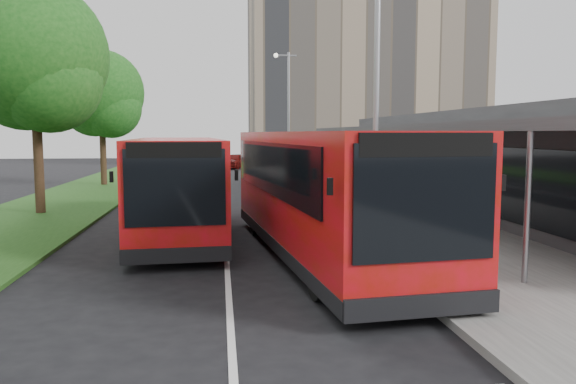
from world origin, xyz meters
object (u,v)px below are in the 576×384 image
Objects in this scene: lamp_post_far at (287,108)px; litter_bin at (341,189)px; lamp_post_near at (374,76)px; car_near at (235,161)px; bus_second at (178,185)px; car_far at (210,159)px; bollard at (313,179)px; tree_mid at (34,65)px; tree_far at (101,99)px; bus_main at (324,193)px.

litter_bin is at bearing -84.48° from lamp_post_far.
lamp_post_near is 35.22m from car_near.
lamp_post_near is at bearing -62.86° from car_near.
lamp_post_near is at bearing -90.00° from lamp_post_far.
bus_second is 9.37m from litter_bin.
car_far is at bearing 85.88° from bus_second.
car_far is (-6.27, 26.62, -0.04)m from bollard.
tree_far is (0.00, 12.00, -0.53)m from tree_mid.
bus_second is 12.45× the size of bollard.
bollard is at bearing 35.95° from tree_mid.
lamp_post_far is at bearing 95.52° from litter_bin.
tree_mid is at bearing 136.59° from bus_second.
litter_bin is 34.07m from car_far.
tree_mid is 2.21× the size of car_near.
tree_mid is 1.10× the size of lamp_post_near.
lamp_post_near is at bearing 36.91° from bus_main.
car_far is (-5.28, 42.45, -4.18)m from lamp_post_near.
lamp_post_near reaches higher than car_far.
car_near is (-1.23, 36.41, -0.94)m from bus_main.
tree_mid is 36.25m from car_far.
lamp_post_near and lamp_post_far have the same top height.
litter_bin is (1.07, -11.02, -4.07)m from lamp_post_far.
bus_second is 2.66× the size of car_near.
litter_bin is 6.85m from bollard.
lamp_post_near reaches higher than bus_main.
lamp_post_far is at bearing 49.32° from tree_mid.
bollard is (-0.08, 6.85, -0.08)m from litter_bin.
bus_second is (5.55, -4.61, -4.17)m from tree_mid.
tree_mid is at bearing -171.00° from litter_bin.
lamp_post_far is at bearing 4.87° from tree_far.
bollard is 19.42m from car_near.
lamp_post_near reaches higher than car_near.
tree_mid is at bearing 131.89° from bus_main.
car_far is at bearing 103.25° from bollard.
bus_second reaches higher than litter_bin.
tree_far is at bearing 108.82° from bus_main.
litter_bin is at bearing 83.24° from lamp_post_near.
tree_far is 0.70× the size of bus_main.
car_far is at bearing 97.10° from lamp_post_near.
tree_mid is at bearing -144.05° from bollard.
car_far is at bearing 80.63° from tree_mid.
car_far is (-5.28, 22.45, -4.18)m from lamp_post_far.
litter_bin reaches higher than car_far.
lamp_post_far is 15.67m from car_near.
bollard is at bearing 90.70° from litter_bin.
lamp_post_far is 9.39× the size of bollard.
tree_mid is 1.10× the size of lamp_post_far.
car_near is (8.23, 27.81, -5.01)m from tree_mid.
tree_far is 7.97× the size of litter_bin.
car_near is at bearing 101.52° from bollard.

